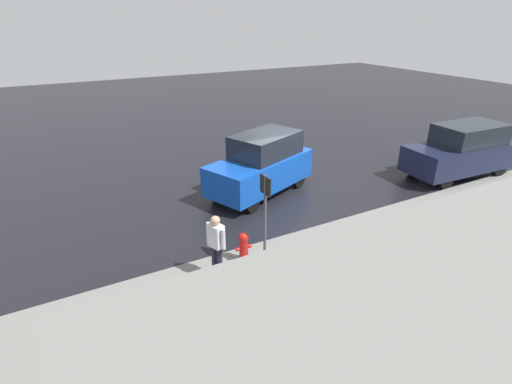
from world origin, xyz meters
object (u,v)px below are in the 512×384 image
object	(u,v)px
parked_sedan	(462,150)
fire_hydrant	(244,247)
moving_hatchback	(261,164)
pedestrian	(216,242)
sign_post	(265,208)

from	to	relation	value
parked_sedan	fire_hydrant	xyz separation A→B (m)	(9.91, 1.30, -0.60)
moving_hatchback	parked_sedan	distance (m)	7.76
parked_sedan	pedestrian	bearing A→B (deg)	8.52
moving_hatchback	parked_sedan	bearing A→B (deg)	163.51
sign_post	parked_sedan	bearing A→B (deg)	-169.80
fire_hydrant	sign_post	world-z (taller)	sign_post
moving_hatchback	pedestrian	distance (m)	5.06
moving_hatchback	sign_post	xyz separation A→B (m)	(2.10, 3.92, 0.55)
moving_hatchback	fire_hydrant	distance (m)	4.33
pedestrian	moving_hatchback	bearing A→B (deg)	-131.02
pedestrian	sign_post	bearing A→B (deg)	175.06
moving_hatchback	fire_hydrant	size ratio (longest dim) A/B	5.30
pedestrian	sign_post	xyz separation A→B (m)	(-1.22, 0.11, 0.62)
parked_sedan	fire_hydrant	distance (m)	10.01
fire_hydrant	sign_post	size ratio (longest dim) A/B	0.33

